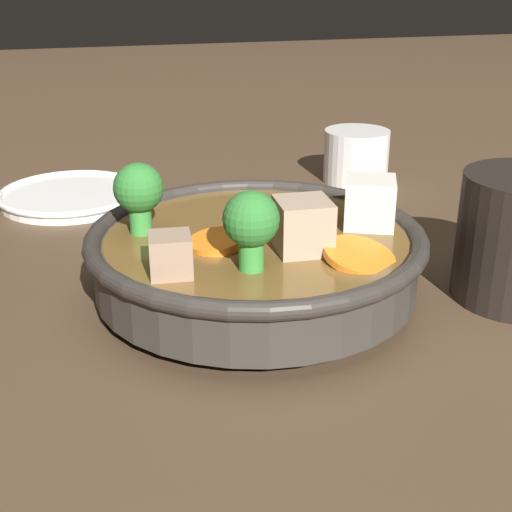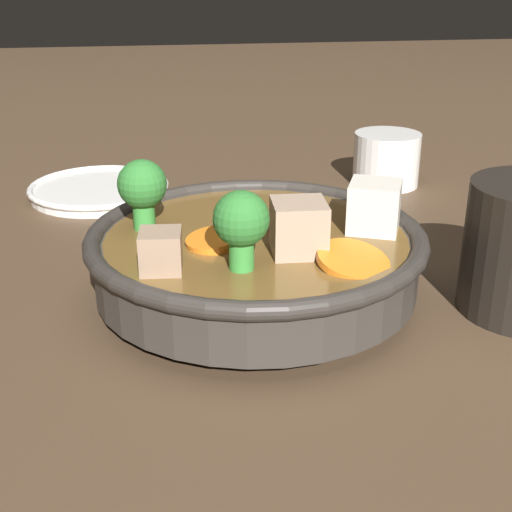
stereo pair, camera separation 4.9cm
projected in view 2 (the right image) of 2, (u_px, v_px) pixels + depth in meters
ground_plane at (256, 297)px, 0.51m from camera, size 3.00×3.00×0.00m
stirfry_bowl at (256, 253)px, 0.49m from camera, size 0.23×0.23×0.10m
side_saucer at (99, 189)px, 0.71m from camera, size 0.14×0.14×0.01m
tea_cup at (386, 159)px, 0.74m from camera, size 0.07×0.07×0.05m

